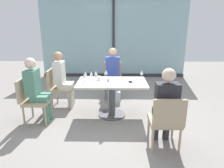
{
  "coord_description": "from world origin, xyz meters",
  "views": [
    {
      "loc": [
        0.07,
        -3.97,
        1.89
      ],
      "look_at": [
        0.0,
        0.1,
        0.65
      ],
      "focal_mm": 33.24,
      "sensor_mm": 36.0,
      "label": 1
    }
  ],
  "objects_px": {
    "person_side_end": "(36,87)",
    "person_near_window": "(113,71)",
    "wine_glass_4": "(84,76)",
    "wine_glass_6": "(142,72)",
    "person_front_right": "(165,104)",
    "person_far_left": "(62,77)",
    "chair_near_window": "(113,77)",
    "wine_glass_5": "(96,73)",
    "chair_side_end": "(32,98)",
    "handbag_0": "(114,97)",
    "wine_glass_2": "(106,72)",
    "wine_glass_3": "(108,80)",
    "wine_glass_0": "(85,74)",
    "dining_table_main": "(112,91)",
    "coffee_cup": "(99,78)",
    "chair_far_left": "(58,86)",
    "cell_phone_on_table": "(130,82)",
    "wine_glass_1": "(91,74)",
    "chair_front_right": "(166,119)"
  },
  "relations": [
    {
      "from": "person_side_end",
      "to": "person_near_window",
      "type": "bearing_deg",
      "value": 44.23
    },
    {
      "from": "wine_glass_4",
      "to": "wine_glass_6",
      "type": "xyz_separation_m",
      "value": [
        1.16,
        0.33,
        0.0
      ]
    },
    {
      "from": "person_front_right",
      "to": "person_far_left",
      "type": "bearing_deg",
      "value": 141.71
    },
    {
      "from": "chair_near_window",
      "to": "wine_glass_5",
      "type": "bearing_deg",
      "value": -108.33
    },
    {
      "from": "chair_side_end",
      "to": "handbag_0",
      "type": "relative_size",
      "value": 2.9
    },
    {
      "from": "wine_glass_2",
      "to": "wine_glass_3",
      "type": "relative_size",
      "value": 1.0
    },
    {
      "from": "person_front_right",
      "to": "wine_glass_0",
      "type": "distance_m",
      "value": 1.81
    },
    {
      "from": "wine_glass_0",
      "to": "wine_glass_5",
      "type": "distance_m",
      "value": 0.22
    },
    {
      "from": "chair_near_window",
      "to": "dining_table_main",
      "type": "bearing_deg",
      "value": -90.0
    },
    {
      "from": "person_far_left",
      "to": "wine_glass_2",
      "type": "distance_m",
      "value": 1.01
    },
    {
      "from": "person_front_right",
      "to": "coffee_cup",
      "type": "bearing_deg",
      "value": 133.39
    },
    {
      "from": "wine_glass_0",
      "to": "wine_glass_6",
      "type": "bearing_deg",
      "value": 6.93
    },
    {
      "from": "person_front_right",
      "to": "person_far_left",
      "type": "xyz_separation_m",
      "value": [
        -1.94,
        1.53,
        0.0
      ]
    },
    {
      "from": "dining_table_main",
      "to": "chair_side_end",
      "type": "xyz_separation_m",
      "value": [
        -1.52,
        -0.31,
        -0.05
      ]
    },
    {
      "from": "person_front_right",
      "to": "person_far_left",
      "type": "distance_m",
      "value": 2.47
    },
    {
      "from": "person_side_end",
      "to": "wine_glass_4",
      "type": "bearing_deg",
      "value": 14.54
    },
    {
      "from": "person_near_window",
      "to": "wine_glass_3",
      "type": "relative_size",
      "value": 6.81
    },
    {
      "from": "chair_far_left",
      "to": "chair_side_end",
      "type": "height_order",
      "value": "same"
    },
    {
      "from": "wine_glass_4",
      "to": "cell_phone_on_table",
      "type": "relative_size",
      "value": 1.28
    },
    {
      "from": "person_near_window",
      "to": "handbag_0",
      "type": "distance_m",
      "value": 0.67
    },
    {
      "from": "chair_near_window",
      "to": "wine_glass_5",
      "type": "xyz_separation_m",
      "value": [
        -0.33,
        -1.01,
        0.37
      ]
    },
    {
      "from": "person_far_left",
      "to": "wine_glass_3",
      "type": "height_order",
      "value": "person_far_left"
    },
    {
      "from": "wine_glass_1",
      "to": "wine_glass_3",
      "type": "xyz_separation_m",
      "value": [
        0.36,
        -0.46,
        0.0
      ]
    },
    {
      "from": "coffee_cup",
      "to": "wine_glass_3",
      "type": "bearing_deg",
      "value": -63.99
    },
    {
      "from": "chair_side_end",
      "to": "wine_glass_4",
      "type": "xyz_separation_m",
      "value": [
        0.98,
        0.23,
        0.37
      ]
    },
    {
      "from": "wine_glass_0",
      "to": "coffee_cup",
      "type": "height_order",
      "value": "wine_glass_0"
    },
    {
      "from": "cell_phone_on_table",
      "to": "person_near_window",
      "type": "bearing_deg",
      "value": 102.87
    },
    {
      "from": "wine_glass_4",
      "to": "chair_side_end",
      "type": "bearing_deg",
      "value": -167.02
    },
    {
      "from": "wine_glass_0",
      "to": "cell_phone_on_table",
      "type": "bearing_deg",
      "value": -7.53
    },
    {
      "from": "wine_glass_2",
      "to": "cell_phone_on_table",
      "type": "height_order",
      "value": "wine_glass_2"
    },
    {
      "from": "chair_front_right",
      "to": "coffee_cup",
      "type": "height_order",
      "value": "chair_front_right"
    },
    {
      "from": "chair_side_end",
      "to": "person_front_right",
      "type": "height_order",
      "value": "person_front_right"
    },
    {
      "from": "wine_glass_0",
      "to": "wine_glass_6",
      "type": "xyz_separation_m",
      "value": [
        1.16,
        0.14,
        0.0
      ]
    },
    {
      "from": "wine_glass_5",
      "to": "handbag_0",
      "type": "xyz_separation_m",
      "value": [
        0.37,
        0.53,
        -0.72
      ]
    },
    {
      "from": "chair_near_window",
      "to": "cell_phone_on_table",
      "type": "xyz_separation_m",
      "value": [
        0.37,
        -1.19,
        0.24
      ]
    },
    {
      "from": "wine_glass_6",
      "to": "cell_phone_on_table",
      "type": "relative_size",
      "value": 1.28
    },
    {
      "from": "dining_table_main",
      "to": "wine_glass_0",
      "type": "relative_size",
      "value": 7.45
    },
    {
      "from": "chair_side_end",
      "to": "wine_glass_0",
      "type": "height_order",
      "value": "wine_glass_0"
    },
    {
      "from": "wine_glass_3",
      "to": "dining_table_main",
      "type": "bearing_deg",
      "value": 78.82
    },
    {
      "from": "wine_glass_6",
      "to": "coffee_cup",
      "type": "xyz_separation_m",
      "value": [
        -0.89,
        -0.16,
        -0.09
      ]
    },
    {
      "from": "chair_front_right",
      "to": "wine_glass_5",
      "type": "bearing_deg",
      "value": 130.67
    },
    {
      "from": "cell_phone_on_table",
      "to": "handbag_0",
      "type": "xyz_separation_m",
      "value": [
        -0.33,
        0.72,
        -0.59
      ]
    },
    {
      "from": "wine_glass_1",
      "to": "wine_glass_5",
      "type": "height_order",
      "value": "same"
    },
    {
      "from": "chair_near_window",
      "to": "wine_glass_5",
      "type": "height_order",
      "value": "wine_glass_5"
    },
    {
      "from": "wine_glass_5",
      "to": "handbag_0",
      "type": "height_order",
      "value": "wine_glass_5"
    },
    {
      "from": "chair_far_left",
      "to": "handbag_0",
      "type": "relative_size",
      "value": 2.9
    },
    {
      "from": "chair_near_window",
      "to": "person_far_left",
      "type": "distance_m",
      "value": 1.34
    },
    {
      "from": "wine_glass_6",
      "to": "wine_glass_1",
      "type": "bearing_deg",
      "value": -173.76
    },
    {
      "from": "wine_glass_1",
      "to": "cell_phone_on_table",
      "type": "distance_m",
      "value": 0.82
    },
    {
      "from": "person_front_right",
      "to": "handbag_0",
      "type": "height_order",
      "value": "person_front_right"
    }
  ]
}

